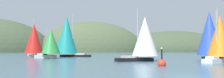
{
  "coord_description": "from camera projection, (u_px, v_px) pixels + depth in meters",
  "views": [
    {
      "loc": [
        -9.14,
        -18.45,
        2.27
      ],
      "look_at": [
        0.0,
        34.04,
        4.32
      ],
      "focal_mm": 39.33,
      "sensor_mm": 36.0,
      "label": 1
    }
  ],
  "objects": [
    {
      "name": "sailboat_red_spinnaker",
      "position": [
        34.0,
        40.0,
        66.59
      ],
      "size": [
        5.83,
        9.71,
        10.77
      ],
      "color": "white",
      "rests_on": "ground_plane"
    },
    {
      "name": "channel_buoy",
      "position": [
        162.0,
        63.0,
        31.7
      ],
      "size": [
        1.1,
        1.1,
        2.64
      ],
      "color": "red",
      "rests_on": "ground_plane"
    },
    {
      "name": "sailboat_blue_spinnaker",
      "position": [
        210.0,
        34.0,
        46.62
      ],
      "size": [
        8.61,
        5.69,
        9.99
      ],
      "color": "navy",
      "rests_on": "ground_plane"
    },
    {
      "name": "sailboat_orange_sail",
      "position": [
        220.0,
        37.0,
        39.67
      ],
      "size": [
        7.22,
        6.07,
        8.35
      ],
      "color": "white",
      "rests_on": "ground_plane"
    },
    {
      "name": "sailboat_white_mainsail",
      "position": [
        144.0,
        38.0,
        44.11
      ],
      "size": [
        8.36,
        5.47,
        9.42
      ],
      "color": "black",
      "rests_on": "ground_plane"
    },
    {
      "name": "sailboat_teal_sail",
      "position": [
        67.0,
        35.0,
        66.42
      ],
      "size": [
        10.44,
        7.67,
        11.7
      ],
      "color": "black",
      "rests_on": "ground_plane"
    },
    {
      "name": "sailboat_green_sail",
      "position": [
        50.0,
        43.0,
        54.89
      ],
      "size": [
        6.87,
        6.62,
        7.09
      ],
      "color": "#B7B2A8",
      "rests_on": "ground_plane"
    },
    {
      "name": "headland_center",
      "position": [
        92.0,
        52.0,
        153.4
      ],
      "size": [
        66.68,
        44.0,
        38.06
      ],
      "primitive_type": "ellipsoid",
      "color": "#4C5B3D",
      "rests_on": "ground_plane"
    },
    {
      "name": "headland_right",
      "position": [
        175.0,
        52.0,
        162.83
      ],
      "size": [
        76.59,
        44.0,
        27.7
      ],
      "primitive_type": "ellipsoid",
      "color": "#425138",
      "rests_on": "ground_plane"
    },
    {
      "name": "ground_plane",
      "position": [
        185.0,
        77.0,
        19.64
      ],
      "size": [
        360.0,
        360.0,
        0.0
      ],
      "primitive_type": "plane",
      "color": "#426075"
    }
  ]
}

